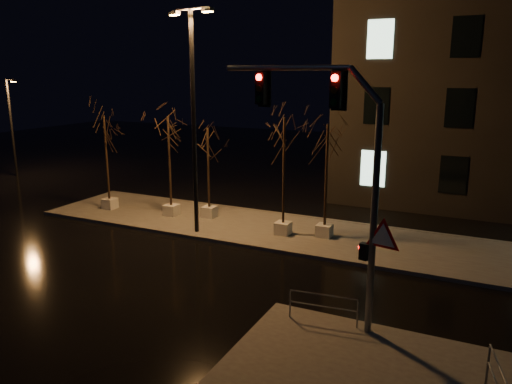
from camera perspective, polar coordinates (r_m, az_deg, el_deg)
The scene contains 12 objects.
ground at distance 18.63m, azimuth -7.95°, elevation -9.29°, with size 90.00×90.00×0.00m, color black.
median at distance 23.52m, azimuth 0.12°, elevation -4.07°, with size 22.00×5.00×0.15m, color #4C4944.
sidewalk_corner at distance 13.06m, azimuth 12.75°, elevation -19.84°, with size 7.00×5.00×0.15m, color #4C4944.
tree_0 at distance 26.86m, azimuth -16.87°, elevation 6.06°, with size 1.80×1.80×5.02m.
tree_1 at distance 24.80m, azimuth -9.96°, elevation 6.00°, with size 1.80×1.80×5.10m.
tree_2 at distance 24.25m, azimuth -5.52°, elevation 4.98°, with size 1.80×1.80×4.56m.
tree_3 at distance 21.45m, azimuth 3.23°, elevation 5.46°, with size 1.80×1.80×5.31m.
tree_4 at distance 21.31m, azimuth 8.11°, elevation 4.79°, with size 1.80×1.80×5.07m.
traffic_signal_mast at distance 13.73m, azimuth 9.22°, elevation 3.75°, with size 5.78×1.44×7.23m.
streetlight_main at distance 21.85m, azimuth -7.18°, elevation 9.52°, with size 2.40×0.76×9.62m.
streetlight_far at distance 38.79m, azimuth -26.13°, elevation 7.04°, with size 1.31×0.53×6.78m.
guard_rail_a at distance 14.77m, azimuth 7.68°, elevation -12.57°, with size 2.00×0.26×0.87m.
Camera 1 is at (9.64, -14.24, 7.18)m, focal length 35.00 mm.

